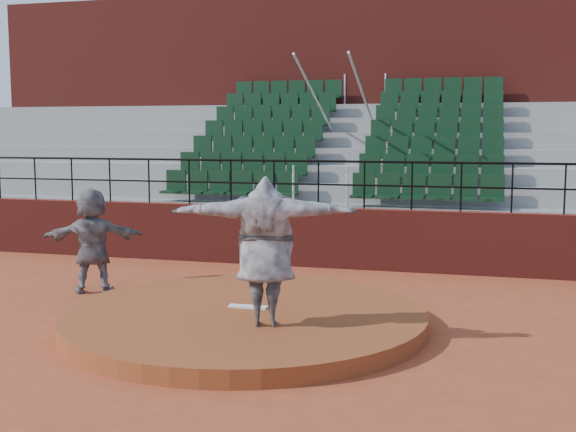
% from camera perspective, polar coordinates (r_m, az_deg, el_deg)
% --- Properties ---
extents(ground, '(90.00, 90.00, 0.00)m').
position_cam_1_polar(ground, '(11.12, -3.42, -8.67)').
color(ground, '#9B4023').
rests_on(ground, ground).
extents(pitchers_mound, '(5.50, 5.50, 0.25)m').
position_cam_1_polar(pitchers_mound, '(11.08, -3.43, -8.05)').
color(pitchers_mound, brown).
rests_on(pitchers_mound, ground).
extents(pitching_rubber, '(0.60, 0.15, 0.03)m').
position_cam_1_polar(pitching_rubber, '(11.19, -3.18, -7.17)').
color(pitching_rubber, white).
rests_on(pitching_rubber, pitchers_mound).
extents(boundary_wall, '(24.00, 0.30, 1.30)m').
position_cam_1_polar(boundary_wall, '(15.70, 2.39, -1.68)').
color(boundary_wall, maroon).
rests_on(boundary_wall, ground).
extents(wall_railing, '(24.04, 0.05, 1.03)m').
position_cam_1_polar(wall_railing, '(15.56, 2.42, 3.35)').
color(wall_railing, black).
rests_on(wall_railing, boundary_wall).
extents(seating_deck, '(24.00, 5.97, 4.63)m').
position_cam_1_polar(seating_deck, '(19.17, 4.83, 2.22)').
color(seating_deck, gray).
rests_on(seating_deck, ground).
extents(press_box_facade, '(24.00, 3.00, 7.10)m').
position_cam_1_polar(press_box_facade, '(23.01, 6.68, 8.22)').
color(press_box_facade, maroon).
rests_on(press_box_facade, ground).
extents(pitcher, '(2.65, 1.26, 2.09)m').
position_cam_1_polar(pitcher, '(10.02, -1.81, -2.79)').
color(pitcher, black).
rests_on(pitcher, pitchers_mound).
extents(fielder, '(1.86, 1.25, 1.93)m').
position_cam_1_polar(fielder, '(13.67, -15.19, -1.85)').
color(fielder, black).
rests_on(fielder, ground).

